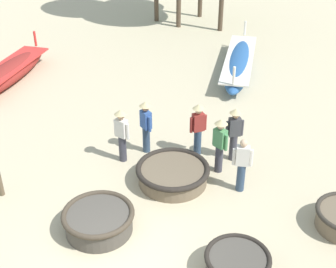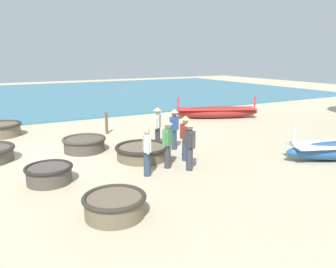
% 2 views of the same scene
% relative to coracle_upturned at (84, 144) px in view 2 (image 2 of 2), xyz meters
% --- Properties ---
extents(ground_plane, '(80.00, 80.00, 0.00)m').
position_rel_coracle_upturned_xyz_m(ground_plane, '(0.32, -1.30, -0.31)').
color(ground_plane, '#C6B793').
extents(sea, '(28.00, 52.00, 0.10)m').
position_rel_coracle_upturned_xyz_m(sea, '(-20.61, 2.70, -0.26)').
color(sea, teal).
rests_on(sea, ground).
extents(coracle_upturned, '(1.72, 1.72, 0.57)m').
position_rel_coracle_upturned_xyz_m(coracle_upturned, '(0.00, 0.00, 0.00)').
color(coracle_upturned, '#4C473F').
rests_on(coracle_upturned, ground).
extents(coracle_far_left, '(1.42, 1.42, 0.54)m').
position_rel_coracle_upturned_xyz_m(coracle_far_left, '(2.85, -1.84, -0.02)').
color(coracle_far_left, '#4C473F').
rests_on(coracle_far_left, ground).
extents(coracle_front_right, '(2.02, 2.02, 0.52)m').
position_rel_coracle_upturned_xyz_m(coracle_front_right, '(2.05, 1.61, -0.02)').
color(coracle_front_right, brown).
rests_on(coracle_front_right, ground).
extents(coracle_weathered, '(1.53, 1.53, 0.54)m').
position_rel_coracle_upturned_xyz_m(coracle_weathered, '(5.84, -0.85, -0.02)').
color(coracle_weathered, brown).
rests_on(coracle_weathered, ground).
extents(coracle_center, '(1.91, 1.91, 0.63)m').
position_rel_coracle_upturned_xyz_m(coracle_center, '(-4.49, -2.82, 0.03)').
color(coracle_center, brown).
rests_on(coracle_center, ground).
extents(long_boat_white_hull, '(3.12, 5.21, 1.31)m').
position_rel_coracle_upturned_xyz_m(long_boat_white_hull, '(-3.26, 9.09, 0.07)').
color(long_boat_white_hull, maroon).
rests_on(long_boat_white_hull, ground).
extents(fisherman_with_hat, '(0.51, 0.31, 1.57)m').
position_rel_coracle_upturned_xyz_m(fisherman_with_hat, '(3.77, 0.99, 0.53)').
color(fisherman_with_hat, '#2D425B').
rests_on(fisherman_with_hat, ground).
extents(fisherman_by_coracle, '(0.36, 0.49, 1.67)m').
position_rel_coracle_upturned_xyz_m(fisherman_by_coracle, '(1.53, 3.28, 0.65)').
color(fisherman_by_coracle, '#2D425B').
rests_on(fisherman_by_coracle, ground).
extents(fisherman_hauling, '(0.52, 0.36, 1.67)m').
position_rel_coracle_upturned_xyz_m(fisherman_hauling, '(3.01, 2.89, 0.65)').
color(fisherman_hauling, '#2D425B').
rests_on(fisherman_hauling, ground).
extents(fisherman_standing_left, '(0.53, 0.36, 1.67)m').
position_rel_coracle_upturned_xyz_m(fisherman_standing_left, '(3.97, 2.46, 0.65)').
color(fisherman_standing_left, '#383842').
rests_on(fisherman_standing_left, ground).
extents(fisherman_standing_right, '(0.41, 0.39, 1.67)m').
position_rel_coracle_upturned_xyz_m(fisherman_standing_right, '(0.79, 2.90, 0.65)').
color(fisherman_standing_right, '#383842').
rests_on(fisherman_standing_right, ground).
extents(fisherman_crouching, '(0.37, 0.46, 1.67)m').
position_rel_coracle_upturned_xyz_m(fisherman_crouching, '(3.41, 1.93, 0.65)').
color(fisherman_crouching, '#383842').
rests_on(fisherman_crouching, ground).
extents(mooring_post_mid_beach, '(0.14, 0.14, 1.07)m').
position_rel_coracle_upturned_xyz_m(mooring_post_mid_beach, '(-2.50, 1.78, 0.22)').
color(mooring_post_mid_beach, brown).
rests_on(mooring_post_mid_beach, ground).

